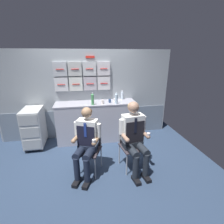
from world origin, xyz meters
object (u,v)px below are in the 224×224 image
Objects in this scene: crew_member_left at (86,140)px; crew_member_right at (134,135)px; folding_chair_right at (130,140)px; service_trolley at (34,127)px; folding_chair_left at (90,143)px; espresso_cup_small at (110,101)px; water_bottle_tall at (93,99)px.

crew_member_left is 0.83m from crew_member_right.
crew_member_left is 1.45× the size of folding_chair_right.
folding_chair_right is 0.25m from crew_member_right.
crew_member_right reaches higher than service_trolley.
crew_member_left is at bearing -112.87° from folding_chair_left.
folding_chair_right is at bearing 98.63° from crew_member_right.
service_trolley reaches higher than folding_chair_left.
folding_chair_right is 1.21m from espresso_cup_small.
service_trolley is at bearing -178.76° from espresso_cup_small.
service_trolley is 2.31m from crew_member_right.
service_trolley is 1.08× the size of folding_chair_right.
crew_member_left is 0.95× the size of crew_member_right.
espresso_cup_small reaches higher than folding_chair_left.
crew_member_right is at bearing -31.60° from service_trolley.
espresso_cup_small is (-0.20, 1.09, 0.49)m from folding_chair_right.
crew_member_right is at bearing -79.90° from espresso_cup_small.
folding_chair_left is 1.29m from espresso_cup_small.
folding_chair_right is at bearing 9.18° from crew_member_left.
service_trolley is 0.74× the size of crew_member_left.
water_bottle_tall is (-0.63, 1.13, 0.38)m from crew_member_right.
water_bottle_tall is (0.14, 0.95, 0.57)m from folding_chair_left.
water_bottle_tall is at bearing 79.70° from crew_member_left.
crew_member_left is 0.83m from folding_chair_right.
water_bottle_tall reaches higher than crew_member_left.
folding_chair_right is (1.94, -1.05, 0.03)m from service_trolley.
crew_member_left is at bearing -100.30° from water_bottle_tall.
espresso_cup_small is at bearing 1.24° from service_trolley.
crew_member_right reaches higher than folding_chair_left.
water_bottle_tall is (1.33, -0.08, 0.60)m from service_trolley.
folding_chair_right is 1.28m from water_bottle_tall.
service_trolley is at bearing 139.21° from folding_chair_left.
service_trolley is 1.46m from water_bottle_tall.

